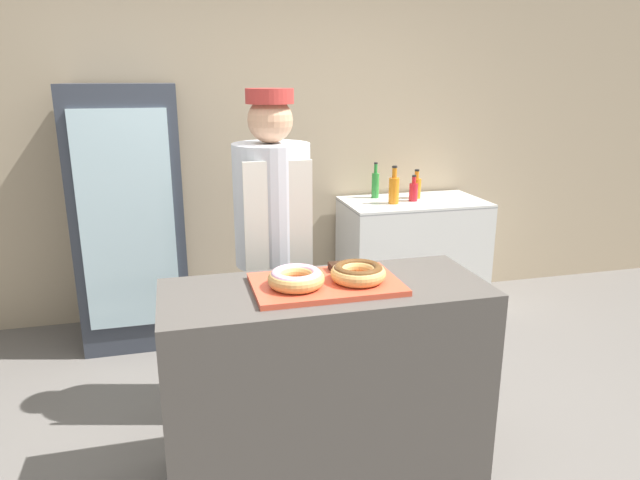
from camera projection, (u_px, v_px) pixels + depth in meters
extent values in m
plane|color=#66605B|center=(325.00, 471.00, 2.68)|extent=(14.00, 14.00, 0.00)
cube|color=tan|center=(252.00, 137.00, 4.29)|extent=(8.00, 0.06, 2.70)
cube|color=#4C4742|center=(326.00, 384.00, 2.55)|extent=(1.39, 0.57, 0.92)
cube|color=#D84C33|center=(326.00, 284.00, 2.42)|extent=(0.62, 0.39, 0.02)
torus|color=tan|center=(296.00, 279.00, 2.35)|extent=(0.24, 0.24, 0.07)
torus|color=#EFADC6|center=(296.00, 275.00, 2.34)|extent=(0.21, 0.21, 0.04)
torus|color=tan|center=(358.00, 274.00, 2.41)|extent=(0.24, 0.24, 0.07)
torus|color=brown|center=(358.00, 269.00, 2.41)|extent=(0.21, 0.21, 0.04)
cube|color=black|center=(299.00, 270.00, 2.51)|extent=(0.07, 0.07, 0.03)
cube|color=black|center=(337.00, 267.00, 2.56)|extent=(0.07, 0.07, 0.03)
cylinder|color=#4C4C51|center=(275.00, 335.00, 3.13)|extent=(0.28, 0.28, 0.84)
cylinder|color=silver|center=(272.00, 205.00, 2.93)|extent=(0.39, 0.39, 0.63)
cube|color=silver|center=(280.00, 291.00, 2.87)|extent=(0.34, 0.02, 1.32)
sphere|color=tan|center=(270.00, 120.00, 2.81)|extent=(0.23, 0.23, 0.23)
cylinder|color=#B2332D|center=(270.00, 96.00, 2.78)|extent=(0.24, 0.24, 0.07)
cube|color=#333842|center=(131.00, 217.00, 3.86)|extent=(0.70, 0.60, 1.74)
cube|color=silver|center=(128.00, 222.00, 3.56)|extent=(0.57, 0.02, 1.40)
cube|color=silver|center=(411.00, 255.00, 4.48)|extent=(1.07, 0.61, 0.87)
cube|color=gray|center=(414.00, 203.00, 4.37)|extent=(1.07, 0.61, 0.01)
cylinder|color=#2D8C38|center=(375.00, 186.00, 4.44)|extent=(0.06, 0.06, 0.19)
cylinder|color=#2D8C38|center=(376.00, 169.00, 4.40)|extent=(0.03, 0.03, 0.07)
cylinder|color=black|center=(376.00, 163.00, 4.39)|extent=(0.03, 0.03, 0.01)
cylinder|color=orange|center=(416.00, 188.00, 4.43)|extent=(0.07, 0.07, 0.15)
cylinder|color=orange|center=(417.00, 175.00, 4.40)|extent=(0.03, 0.03, 0.06)
cylinder|color=black|center=(417.00, 170.00, 4.39)|extent=(0.04, 0.04, 0.01)
cylinder|color=red|center=(413.00, 192.00, 4.33)|extent=(0.07, 0.07, 0.13)
cylinder|color=red|center=(414.00, 180.00, 4.30)|extent=(0.03, 0.03, 0.05)
cylinder|color=black|center=(414.00, 176.00, 4.30)|extent=(0.03, 0.03, 0.01)
cylinder|color=orange|center=(394.00, 191.00, 4.23)|extent=(0.08, 0.08, 0.19)
cylinder|color=orange|center=(395.00, 173.00, 4.20)|extent=(0.03, 0.03, 0.08)
cylinder|color=black|center=(395.00, 167.00, 4.18)|extent=(0.04, 0.04, 0.01)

